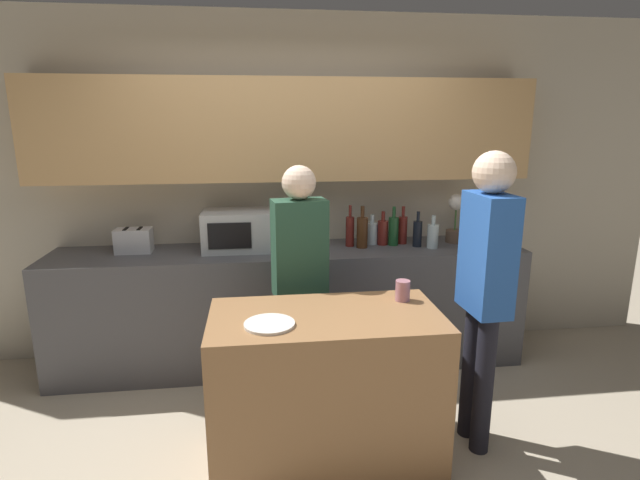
% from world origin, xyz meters
% --- Properties ---
extents(back_wall, '(6.40, 0.40, 2.70)m').
position_xyz_m(back_wall, '(0.00, 1.66, 1.54)').
color(back_wall, beige).
rests_on(back_wall, ground_plane).
extents(back_counter, '(3.60, 0.62, 0.93)m').
position_xyz_m(back_counter, '(0.00, 1.39, 0.47)').
color(back_counter, '#4C4C51').
rests_on(back_counter, ground_plane).
extents(kitchen_island, '(1.25, 0.65, 0.89)m').
position_xyz_m(kitchen_island, '(0.11, 0.18, 0.44)').
color(kitchen_island, '#996B42').
rests_on(kitchen_island, ground_plane).
extents(microwave, '(0.52, 0.39, 0.30)m').
position_xyz_m(microwave, '(-0.40, 1.46, 1.08)').
color(microwave, '#B7BABC').
rests_on(microwave, back_counter).
extents(toaster, '(0.26, 0.16, 0.18)m').
position_xyz_m(toaster, '(-1.16, 1.47, 1.02)').
color(toaster, silver).
rests_on(toaster, back_counter).
extents(potted_plant, '(0.14, 0.14, 0.40)m').
position_xyz_m(potted_plant, '(1.34, 1.47, 1.13)').
color(potted_plant, brown).
rests_on(potted_plant, back_counter).
extents(bottle_0, '(0.07, 0.07, 0.33)m').
position_xyz_m(bottle_0, '(0.47, 1.45, 1.05)').
color(bottle_0, maroon).
rests_on(bottle_0, back_counter).
extents(bottle_1, '(0.09, 0.09, 0.33)m').
position_xyz_m(bottle_1, '(0.56, 1.39, 1.06)').
color(bottle_1, '#472814').
rests_on(bottle_1, back_counter).
extents(bottle_2, '(0.09, 0.09, 0.24)m').
position_xyz_m(bottle_2, '(0.66, 1.49, 1.02)').
color(bottle_2, silver).
rests_on(bottle_2, back_counter).
extents(bottle_3, '(0.08, 0.08, 0.27)m').
position_xyz_m(bottle_3, '(0.74, 1.46, 1.03)').
color(bottle_3, maroon).
rests_on(bottle_3, back_counter).
extents(bottle_4, '(0.08, 0.08, 0.31)m').
position_xyz_m(bottle_4, '(0.82, 1.44, 1.05)').
color(bottle_4, '#194723').
rests_on(bottle_4, back_counter).
extents(bottle_5, '(0.07, 0.07, 0.30)m').
position_xyz_m(bottle_5, '(0.91, 1.47, 1.05)').
color(bottle_5, maroon).
rests_on(bottle_5, back_counter).
extents(bottle_6, '(0.07, 0.07, 0.28)m').
position_xyz_m(bottle_6, '(1.00, 1.37, 1.04)').
color(bottle_6, black).
rests_on(bottle_6, back_counter).
extents(bottle_7, '(0.09, 0.09, 0.26)m').
position_xyz_m(bottle_7, '(1.10, 1.31, 1.03)').
color(bottle_7, silver).
rests_on(bottle_7, back_counter).
extents(plate_on_island, '(0.26, 0.26, 0.01)m').
position_xyz_m(plate_on_island, '(-0.20, 0.07, 0.89)').
color(plate_on_island, white).
rests_on(plate_on_island, kitchen_island).
extents(cup_0, '(0.08, 0.08, 0.12)m').
position_xyz_m(cup_0, '(0.58, 0.33, 0.95)').
color(cup_0, '#B17380').
rests_on(cup_0, kitchen_island).
extents(person_left, '(0.36, 0.24, 1.63)m').
position_xyz_m(person_left, '(0.02, 0.77, 0.97)').
color(person_left, black).
rests_on(person_left, ground_plane).
extents(person_center, '(0.23, 0.35, 1.74)m').
position_xyz_m(person_center, '(1.02, 0.22, 1.05)').
color(person_center, black).
rests_on(person_center, ground_plane).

